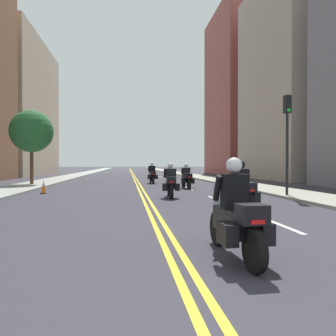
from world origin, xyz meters
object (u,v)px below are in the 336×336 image
traffic_cone_0 (44,187)px  traffic_light_near (287,127)px  motorcycle_3 (187,178)px  street_tree_0 (32,131)px  motorcycle_2 (170,183)px  motorcycle_0 (236,218)px  motorcycle_4 (152,175)px  motorcycle_1 (243,191)px

traffic_cone_0 → traffic_light_near: 12.33m
motorcycle_3 → street_tree_0: 11.53m
motorcycle_2 → traffic_light_near: bearing=-3.8°
motorcycle_0 → traffic_light_near: traffic_light_near is taller
motorcycle_2 → motorcycle_4: 10.85m
motorcycle_2 → traffic_cone_0: 6.82m
traffic_cone_0 → street_tree_0: bearing=110.2°
motorcycle_1 → traffic_light_near: size_ratio=0.48×
street_tree_0 → motorcycle_0: bearing=-66.0°
traffic_light_near → street_tree_0: 17.10m
motorcycle_1 → traffic_cone_0: (-7.94, 7.41, -0.32)m
motorcycle_4 → traffic_cone_0: size_ratio=3.26×
motorcycle_2 → street_tree_0: (-8.63, 9.29, 3.16)m
motorcycle_3 → traffic_light_near: 7.45m
motorcycle_0 → traffic_light_near: (5.48, 8.99, 2.53)m
motorcycle_4 → traffic_cone_0: bearing=-130.3°
motorcycle_0 → traffic_light_near: bearing=56.0°
motorcycle_0 → traffic_cone_0: 13.80m
motorcycle_2 → motorcycle_0: bearing=-88.1°
traffic_cone_0 → motorcycle_3: bearing=18.2°
motorcycle_0 → motorcycle_4: (0.20, 20.49, 0.02)m
traffic_cone_0 → traffic_light_near: (11.50, -3.42, 2.84)m
motorcycle_4 → street_tree_0: bearing=-172.5°
motorcycle_1 → traffic_light_near: (3.55, 3.99, 2.52)m
motorcycle_3 → traffic_cone_0: size_ratio=3.16×
motorcycle_4 → motorcycle_3: bearing=-75.0°
motorcycle_1 → motorcycle_0: bearing=-110.0°
traffic_cone_0 → motorcycle_0: bearing=-64.1°
motorcycle_2 → street_tree_0: size_ratio=0.42×
motorcycle_1 → motorcycle_3: motorcycle_1 is taller
street_tree_0 → traffic_cone_0: bearing=-69.8°
motorcycle_1 → motorcycle_2: motorcycle_1 is taller
motorcycle_2 → motorcycle_3: 5.66m
motorcycle_0 → motorcycle_1: size_ratio=1.00×
motorcycle_1 → motorcycle_3: (0.02, 10.02, -0.04)m
traffic_cone_0 → street_tree_0: size_ratio=0.13×
motorcycle_3 → street_tree_0: size_ratio=0.42×
traffic_light_near → street_tree_0: (-13.90, 9.94, 0.62)m
motorcycle_3 → motorcycle_0: bearing=-99.5°
traffic_light_near → motorcycle_2: bearing=173.0°
motorcycle_0 → motorcycle_4: motorcycle_4 is taller
motorcycle_3 → traffic_light_near: size_ratio=0.48×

